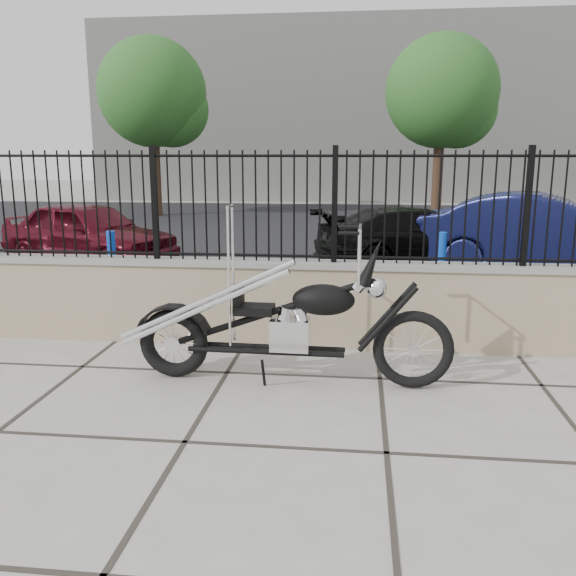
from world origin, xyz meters
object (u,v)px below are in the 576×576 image
Objects in this scene: car_blue at (544,234)px; car_red at (89,233)px; chopper_motorcycle at (284,295)px; car_black at (417,237)px.

car_red is at bearing 105.76° from car_blue.
chopper_motorcycle is 7.30m from car_red.
chopper_motorcycle reaches higher than car_red.
car_red is at bearing 129.26° from chopper_motorcycle.
car_blue is (8.48, 0.16, 0.09)m from car_red.
car_blue is (3.98, 5.90, -0.13)m from chopper_motorcycle.
car_blue is (2.19, -0.48, 0.15)m from car_black.
car_blue is at bearing -67.09° from car_red.
car_red is 0.84× the size of car_blue.
car_black is at bearing 75.56° from chopper_motorcycle.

